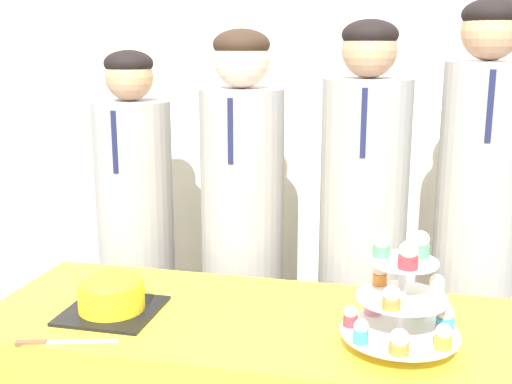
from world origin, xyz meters
name	(u,v)px	position (x,y,z in m)	size (l,w,h in m)	color
wall_back	(319,85)	(0.00, 1.47, 1.35)	(9.00, 0.06, 2.70)	beige
round_cake	(111,293)	(-0.41, 0.24, 0.84)	(0.26, 0.26, 0.12)	black
cake_knife	(50,342)	(-0.49, 0.03, 0.78)	(0.26, 0.09, 0.01)	silver
cupcake_stand	(402,301)	(0.39, 0.20, 0.91)	(0.30, 0.30, 0.30)	silver
student_0	(137,258)	(-0.61, 0.87, 0.71)	(0.29, 0.30, 1.50)	#939399
student_1	(242,256)	(-0.19, 0.87, 0.75)	(0.30, 0.31, 1.58)	#939399
student_2	(361,263)	(0.24, 0.87, 0.76)	(0.30, 0.31, 1.60)	#939399
student_3	(472,259)	(0.62, 0.87, 0.81)	(0.27, 0.28, 1.67)	#939399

